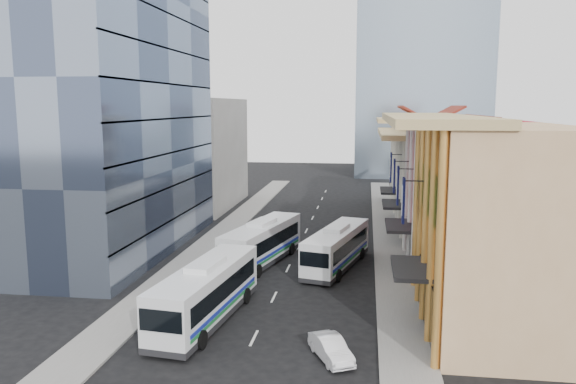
# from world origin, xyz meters

# --- Properties ---
(ground) EXTENTS (200.00, 200.00, 0.00)m
(ground) POSITION_xyz_m (0.00, 0.00, 0.00)
(ground) COLOR black
(ground) RESTS_ON ground
(sidewalk_right) EXTENTS (3.00, 90.00, 0.15)m
(sidewalk_right) POSITION_xyz_m (8.50, 22.00, 0.07)
(sidewalk_right) COLOR slate
(sidewalk_right) RESTS_ON ground
(sidewalk_left) EXTENTS (3.00, 90.00, 0.15)m
(sidewalk_left) POSITION_xyz_m (-8.50, 22.00, 0.07)
(sidewalk_left) COLOR slate
(sidewalk_left) RESTS_ON ground
(shophouse_tan) EXTENTS (8.00, 14.00, 12.00)m
(shophouse_tan) POSITION_xyz_m (14.00, 5.00, 6.00)
(shophouse_tan) COLOR tan
(shophouse_tan) RESTS_ON ground
(shophouse_red) EXTENTS (8.00, 10.00, 12.00)m
(shophouse_red) POSITION_xyz_m (14.00, 17.00, 6.00)
(shophouse_red) COLOR #AF1322
(shophouse_red) RESTS_ON ground
(shophouse_cream_near) EXTENTS (8.00, 9.00, 10.00)m
(shophouse_cream_near) POSITION_xyz_m (14.00, 26.50, 5.00)
(shophouse_cream_near) COLOR silver
(shophouse_cream_near) RESTS_ON ground
(shophouse_cream_mid) EXTENTS (8.00, 9.00, 10.00)m
(shophouse_cream_mid) POSITION_xyz_m (14.00, 35.50, 5.00)
(shophouse_cream_mid) COLOR silver
(shophouse_cream_mid) RESTS_ON ground
(shophouse_cream_far) EXTENTS (8.00, 12.00, 11.00)m
(shophouse_cream_far) POSITION_xyz_m (14.00, 46.00, 5.50)
(shophouse_cream_far) COLOR silver
(shophouse_cream_far) RESTS_ON ground
(office_tower) EXTENTS (12.00, 26.00, 30.00)m
(office_tower) POSITION_xyz_m (-17.00, 19.00, 15.00)
(office_tower) COLOR #3F4A64
(office_tower) RESTS_ON ground
(office_block_far) EXTENTS (10.00, 18.00, 14.00)m
(office_block_far) POSITION_xyz_m (-16.00, 42.00, 7.00)
(office_block_far) COLOR gray
(office_block_far) RESTS_ON ground
(bus_left_near) EXTENTS (4.17, 12.06, 3.79)m
(bus_left_near) POSITION_xyz_m (-3.39, 3.16, 1.89)
(bus_left_near) COLOR silver
(bus_left_near) RESTS_ON ground
(bus_left_far) EXTENTS (5.31, 11.87, 3.71)m
(bus_left_far) POSITION_xyz_m (-2.37, 16.23, 1.85)
(bus_left_far) COLOR silver
(bus_left_far) RESTS_ON ground
(bus_right) EXTENTS (5.20, 11.25, 3.51)m
(bus_right) POSITION_xyz_m (3.90, 15.79, 1.76)
(bus_right) COLOR silver
(bus_right) RESTS_ON ground
(sedan_left) EXTENTS (2.04, 4.06, 1.32)m
(sedan_left) POSITION_xyz_m (-3.62, 5.84, 0.66)
(sedan_left) COLOR white
(sedan_left) RESTS_ON ground
(sedan_right) EXTENTS (2.75, 3.81, 1.20)m
(sedan_right) POSITION_xyz_m (4.52, -1.08, 0.60)
(sedan_right) COLOR silver
(sedan_right) RESTS_ON ground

